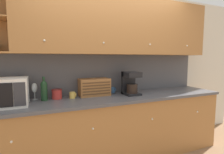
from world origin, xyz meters
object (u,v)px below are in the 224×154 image
(wine_bottle, at_px, (44,90))
(storage_canister, at_px, (57,94))
(mug, at_px, (73,95))
(microwave, at_px, (2,93))
(wine_glass, at_px, (34,88))
(coffee_maker, at_px, (131,83))
(bread_box, at_px, (94,87))
(mug_blue_second, at_px, (113,90))

(wine_bottle, bearing_deg, storage_canister, 13.17)
(storage_canister, height_order, mug, storage_canister)
(microwave, xyz_separation_m, wine_glass, (0.33, 0.22, -0.01))
(storage_canister, distance_m, coffee_maker, 1.09)
(wine_glass, xyz_separation_m, mug, (0.48, -0.11, -0.11))
(wine_bottle, bearing_deg, microwave, -164.66)
(wine_bottle, distance_m, bread_box, 0.71)
(bread_box, xyz_separation_m, mug_blue_second, (0.34, 0.08, -0.08))
(microwave, distance_m, wine_bottle, 0.47)
(bread_box, height_order, coffee_maker, coffee_maker)
(storage_canister, relative_size, mug_blue_second, 1.52)
(wine_bottle, xyz_separation_m, mug, (0.37, -0.01, -0.10))
(mug, distance_m, bread_box, 0.35)
(mug_blue_second, bearing_deg, wine_bottle, -172.58)
(coffee_maker, bearing_deg, microwave, -178.99)
(bread_box, height_order, mug_blue_second, bread_box)
(storage_canister, bearing_deg, bread_box, 1.50)
(wine_glass, distance_m, wine_bottle, 0.15)
(bread_box, bearing_deg, mug, -168.99)
(wine_glass, xyz_separation_m, storage_canister, (0.28, -0.06, -0.09))
(bread_box, xyz_separation_m, coffee_maker, (0.54, -0.15, 0.05))
(wine_glass, bearing_deg, wine_bottle, -40.74)
(bread_box, relative_size, coffee_maker, 1.28)
(wine_glass, bearing_deg, mug_blue_second, 1.70)
(microwave, distance_m, mug_blue_second, 1.52)
(coffee_maker, bearing_deg, mug_blue_second, 131.78)
(microwave, distance_m, mug, 0.83)
(microwave, xyz_separation_m, storage_canister, (0.61, 0.16, -0.10))
(microwave, height_order, bread_box, microwave)
(wine_glass, xyz_separation_m, coffee_maker, (1.36, -0.19, 0.02))
(storage_canister, bearing_deg, microwave, -165.23)
(wine_bottle, height_order, mug, wine_bottle)
(wine_bottle, bearing_deg, bread_box, 4.25)
(mug, relative_size, mug_blue_second, 1.00)
(microwave, bearing_deg, mug, 7.69)
(bread_box, bearing_deg, wine_glass, 176.61)
(wine_glass, bearing_deg, storage_canister, -12.64)
(microwave, bearing_deg, wine_bottle, 15.34)
(mug, xyz_separation_m, coffee_maker, (0.88, -0.08, 0.13))
(mug, bearing_deg, mug_blue_second, 12.46)
(wine_glass, relative_size, wine_bottle, 0.71)
(wine_bottle, bearing_deg, coffee_maker, -4.31)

